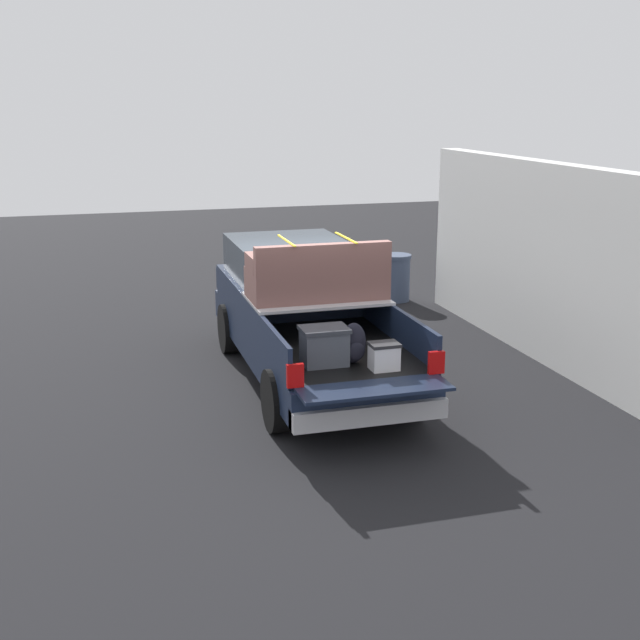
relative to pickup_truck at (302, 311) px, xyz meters
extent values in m
plane|color=black|center=(-0.38, 0.00, -0.98)|extent=(40.00, 40.00, 0.00)
cube|color=#162138|center=(-0.38, 0.00, -0.36)|extent=(5.50, 1.92, 0.46)
cube|color=black|center=(-1.58, 0.00, -0.11)|extent=(2.80, 1.80, 0.04)
cube|color=#162138|center=(-1.58, 0.93, 0.12)|extent=(2.80, 0.06, 0.50)
cube|color=#162138|center=(-1.58, -0.93, 0.12)|extent=(2.80, 0.06, 0.50)
cube|color=#162138|center=(-0.21, 0.00, 0.12)|extent=(0.06, 1.80, 0.50)
cube|color=#162138|center=(-3.26, 0.00, -0.11)|extent=(0.55, 1.80, 0.04)
cube|color=#B2B2B7|center=(-0.81, 0.00, 0.39)|extent=(1.25, 1.92, 0.04)
cube|color=#162138|center=(0.97, 0.00, 0.12)|extent=(2.30, 1.92, 0.50)
cube|color=#2D3842|center=(0.87, 0.00, 0.66)|extent=(1.94, 1.76, 0.59)
cube|color=#162138|center=(2.32, 0.00, 0.06)|extent=(0.40, 1.82, 0.38)
cube|color=#B2B2B7|center=(-3.10, 0.00, -0.47)|extent=(0.24, 1.92, 0.24)
cube|color=red|center=(-3.00, 0.88, 0.05)|extent=(0.06, 0.20, 0.28)
cube|color=red|center=(-3.00, -0.88, 0.05)|extent=(0.06, 0.20, 0.28)
cylinder|color=black|center=(1.37, 0.88, -0.57)|extent=(0.82, 0.30, 0.82)
cylinder|color=black|center=(1.37, -0.88, -0.57)|extent=(0.82, 0.30, 0.82)
cylinder|color=black|center=(-2.13, 0.88, -0.57)|extent=(0.82, 0.30, 0.82)
cylinder|color=black|center=(-2.13, -0.88, -0.57)|extent=(0.82, 0.30, 0.82)
cube|color=#474C56|center=(-2.29, 0.32, 0.12)|extent=(0.40, 0.55, 0.43)
cube|color=#31353C|center=(-2.29, 0.32, 0.36)|extent=(0.44, 0.59, 0.05)
ellipsoid|color=black|center=(-2.33, -0.05, 0.17)|extent=(0.20, 0.33, 0.52)
ellipsoid|color=black|center=(-2.44, -0.05, 0.09)|extent=(0.09, 0.23, 0.23)
cube|color=white|center=(-2.68, -0.33, 0.06)|extent=(0.26, 0.34, 0.30)
cube|color=#262628|center=(-2.68, -0.33, 0.23)|extent=(0.28, 0.36, 0.04)
cube|color=brown|center=(-0.81, 0.00, 0.62)|extent=(0.86, 1.91, 0.42)
cube|color=brown|center=(-1.16, 0.00, 1.03)|extent=(0.16, 1.91, 0.40)
cube|color=brown|center=(-0.76, 0.85, 0.94)|extent=(0.62, 0.20, 0.22)
cube|color=brown|center=(-0.76, -0.86, 0.94)|extent=(0.62, 0.20, 0.22)
cube|color=yellow|center=(-0.81, 0.43, 1.24)|extent=(0.96, 0.03, 0.02)
cube|color=yellow|center=(-0.81, -0.43, 1.24)|extent=(0.96, 0.03, 0.02)
cube|color=white|center=(-0.51, -3.98, 0.59)|extent=(8.14, 0.36, 3.15)
cylinder|color=#3F4C66|center=(3.97, -3.09, -0.53)|extent=(0.56, 0.56, 0.90)
cylinder|color=#3F4C66|center=(3.97, -3.09, -0.04)|extent=(0.60, 0.60, 0.08)
camera|label=1|loc=(-11.63, 3.06, 3.13)|focal=45.90mm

